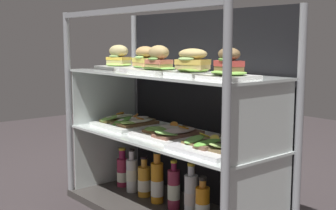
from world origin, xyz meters
TOP-DOWN VIEW (x-y plane):
  - case_frame at (0.00, 0.13)m, footprint 1.12×0.45m
  - riser_lower_tier at (0.00, 0.00)m, footprint 1.06×0.38m
  - shelf_lower_glass at (0.00, 0.00)m, footprint 1.08×0.40m
  - riser_upper_tier at (0.00, 0.00)m, footprint 1.06×0.38m
  - shelf_upper_glass at (0.00, 0.00)m, footprint 1.08×0.40m
  - plated_roll_sandwich_mid_right at (-0.39, 0.00)m, footprint 0.18×0.18m
  - plated_roll_sandwich_mid_left at (-0.18, 0.01)m, footprint 0.18×0.18m
  - plated_roll_sandwich_right_of_center at (0.00, -0.05)m, footprint 0.20×0.20m
  - plated_roll_sandwich_near_right_corner at (0.20, -0.04)m, footprint 0.17×0.17m
  - plated_roll_sandwich_left_of_center at (0.39, -0.03)m, footprint 0.18×0.18m
  - open_sandwich_tray_mid_right at (-0.33, 0.01)m, footprint 0.29×0.30m
  - open_sandwich_tray_mid_left at (0.01, 0.02)m, footprint 0.29×0.30m
  - open_sandwich_tray_near_right_corner at (0.32, -0.02)m, footprint 0.29×0.30m
  - juice_bottle_front_right_end at (-0.42, 0.03)m, footprint 0.06×0.06m
  - juice_bottle_back_left at (-0.31, 0.02)m, footprint 0.06×0.06m
  - juice_bottle_front_second at (-0.22, 0.03)m, footprint 0.07×0.07m
  - juice_bottle_front_fourth at (-0.10, 0.02)m, footprint 0.06×0.06m
  - juice_bottle_back_right at (0.01, 0.03)m, footprint 0.06×0.06m
  - juice_bottle_tucked_behind at (0.12, 0.03)m, footprint 0.06×0.06m
  - juice_bottle_back_center at (0.23, -0.00)m, footprint 0.06×0.06m

SIDE VIEW (x-z plane):
  - juice_bottle_front_second at x=-0.22m, z-range 0.01..0.21m
  - juice_bottle_front_right_end at x=-0.42m, z-range 0.01..0.22m
  - juice_bottle_back_center at x=0.23m, z-range 0.01..0.22m
  - juice_bottle_back_left at x=-0.31m, z-range 0.02..0.24m
  - juice_bottle_back_right at x=0.01m, z-range 0.01..0.24m
  - juice_bottle_tucked_behind at x=0.12m, z-range 0.01..0.25m
  - juice_bottle_front_fourth at x=-0.10m, z-range 0.01..0.26m
  - riser_lower_tier at x=0.00m, z-range 0.04..0.37m
  - shelf_lower_glass at x=0.00m, z-range 0.37..0.38m
  - open_sandwich_tray_mid_left at x=0.01m, z-range 0.37..0.43m
  - open_sandwich_tray_near_right_corner at x=0.32m, z-range 0.37..0.43m
  - open_sandwich_tray_mid_right at x=-0.33m, z-range 0.37..0.43m
  - case_frame at x=0.00m, z-range 0.04..0.99m
  - riser_upper_tier at x=0.00m, z-range 0.38..0.66m
  - shelf_upper_glass at x=0.00m, z-range 0.66..0.67m
  - plated_roll_sandwich_right_of_center at x=0.00m, z-range 0.65..0.77m
  - plated_roll_sandwich_left_of_center at x=0.39m, z-range 0.65..0.77m
  - plated_roll_sandwich_mid_right at x=-0.39m, z-range 0.65..0.77m
  - plated_roll_sandwich_near_right_corner at x=0.20m, z-range 0.66..0.77m
  - plated_roll_sandwich_mid_left at x=-0.18m, z-range 0.66..0.77m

